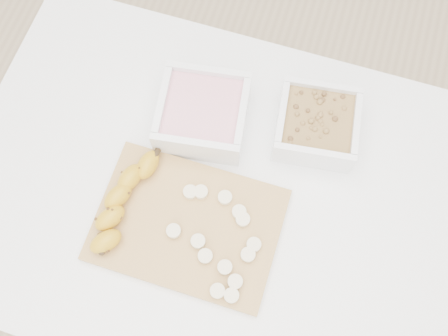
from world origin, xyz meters
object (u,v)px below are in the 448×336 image
(cutting_board, at_px, (188,225))
(bowl_yogurt, at_px, (203,113))
(table, at_px, (220,206))
(banana, at_px, (122,203))
(bowl_granola, at_px, (317,125))

(cutting_board, bearing_deg, bowl_yogurt, 100.41)
(table, bearing_deg, banana, -153.21)
(bowl_yogurt, distance_m, bowl_granola, 0.22)
(bowl_yogurt, distance_m, banana, 0.23)
(table, xyz_separation_m, bowl_yogurt, (-0.07, 0.13, 0.14))
(table, height_order, bowl_yogurt, bowl_yogurt)
(cutting_board, bearing_deg, banana, -178.89)
(table, relative_size, bowl_granola, 5.93)
(table, xyz_separation_m, cutting_board, (-0.04, -0.08, 0.10))
(bowl_granola, xyz_separation_m, cutting_board, (-0.18, -0.25, -0.03))
(bowl_yogurt, bearing_deg, table, -60.40)
(bowl_granola, relative_size, cutting_board, 0.51)
(bowl_yogurt, xyz_separation_m, bowl_granola, (0.21, 0.04, -0.00))
(banana, bearing_deg, bowl_granola, 59.46)
(cutting_board, xyz_separation_m, banana, (-0.12, -0.00, 0.03))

